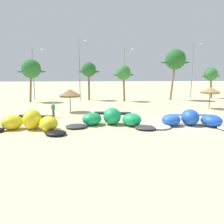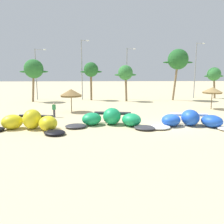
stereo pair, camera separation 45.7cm
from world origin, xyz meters
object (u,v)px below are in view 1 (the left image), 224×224
Objects in this scene: beach_umbrella_middle at (210,90)px; palm_left at (89,70)px; beach_umbrella_near_van at (70,93)px; palm_center_right at (211,75)px; kite_left_of_center at (191,120)px; lamppost_east at (193,68)px; person_near_kites at (53,110)px; palm_leftmost at (31,69)px; palm_left_of_gap at (123,73)px; lamppost_east_center at (125,71)px; kite_left at (112,119)px; palm_center_left at (175,60)px; lamppost_west_center at (80,67)px; kite_far_left at (30,123)px; lamppost_west at (34,71)px.

palm_left is (-16.79, 11.70, 2.85)m from beach_umbrella_middle.
palm_center_right reaches higher than beach_umbrella_near_van.
lamppost_east is (10.64, 24.50, 5.36)m from kite_left_of_center.
person_near_kites is 0.24× the size of palm_left.
palm_leftmost is 15.66m from palm_left_of_gap.
beach_umbrella_middle is 0.32× the size of lamppost_east_center.
palm_left is at bearing 97.11° from kite_left.
lamppost_east_center reaches higher than palm_center_left.
lamppost_west_center reaches higher than palm_left_of_gap.
palm_leftmost is at bearing -168.37° from palm_left.
palm_leftmost is 1.15× the size of palm_left_of_gap.
beach_umbrella_middle is at bearing 13.65° from person_near_kites.
palm_center_right is at bearing 62.64° from beach_umbrella_middle.
kite_left is at bearing 10.37° from kite_far_left.
kite_far_left is 1.09× the size of palm_left.
palm_center_right is at bearing 34.11° from person_near_kites.
beach_umbrella_near_van is 0.46× the size of palm_left_of_gap.
beach_umbrella_near_van is (-11.87, 8.70, 1.84)m from kite_left_of_center.
palm_left_of_gap is 16.29m from lamppost_west.
kite_far_left is 23.18m from palm_left.
lamppost_west_center is 1.15× the size of lamppost_east_center.
lamppost_east_center is at bearing 129.81° from beach_umbrella_middle.
lamppost_west_center is (-1.59, 0.52, 0.51)m from palm_left.
kite_left is 1.22× the size of palm_left.
palm_left_of_gap is (15.65, -0.07, -0.66)m from palm_leftmost.
kite_left is at bearing -78.93° from lamppost_west_center.
lamppost_east_center is (10.17, 17.06, 4.42)m from person_near_kites.
beach_umbrella_near_van is 0.97× the size of beach_umbrella_middle.
lamppost_west_center is 1.00× the size of lamppost_east.
kite_left is 0.78× the size of lamppost_west_center.
palm_center_right is (23.82, 1.88, -0.77)m from palm_left.
lamppost_east_center is 14.01m from lamppost_east.
lamppost_west is (-25.50, 2.12, -2.05)m from palm_center_left.
lamppost_east_center is at bearing 3.80° from palm_left.
beach_umbrella_middle is at bearing -117.36° from palm_center_right.
lamppost_west reaches higher than beach_umbrella_near_van.
palm_leftmost reaches higher than person_near_kites.
lamppost_east_center is (-17.15, -1.44, 0.60)m from palm_center_right.
kite_far_left is 0.91× the size of kite_left_of_center.
lamppost_east_center reaches higher than kite_left.
palm_center_left is at bearing 39.43° from person_near_kites.
kite_far_left is 21.49m from palm_leftmost.
kite_far_left is 14.28m from kite_left_of_center.
lamppost_east_center is at bearing 59.20° from person_near_kites.
beach_umbrella_near_van is at bearing -149.90° from palm_center_right.
palm_left is 6.69m from lamppost_east_center.
palm_leftmost is 25.26m from palm_center_left.
lamppost_west reaches higher than kite_far_left.
palm_left_of_gap is at bearing -161.82° from lamppost_east.
beach_umbrella_near_van is at bearing -175.73° from beach_umbrella_middle.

